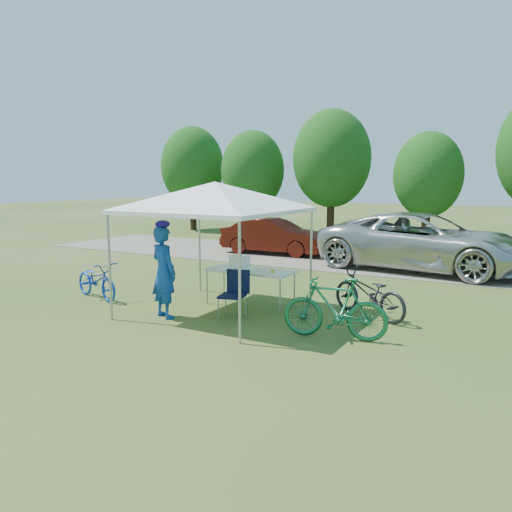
{
  "coord_description": "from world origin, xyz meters",
  "views": [
    {
      "loc": [
        5.77,
        -8.48,
        2.76
      ],
      "look_at": [
        -0.17,
        2.0,
        0.92
      ],
      "focal_mm": 35.0,
      "sensor_mm": 36.0,
      "label": 1
    }
  ],
  "objects_px": {
    "cyclist": "(164,272)",
    "sedan": "(274,236)",
    "bike_dark": "(368,293)",
    "bike_green": "(335,308)",
    "folding_chair": "(235,289)",
    "cooler": "(240,262)",
    "folding_table": "(250,272)",
    "minivan": "(424,242)",
    "bike_blue": "(97,280)"
  },
  "relations": [
    {
      "from": "bike_dark",
      "to": "sedan",
      "type": "xyz_separation_m",
      "value": [
        -5.67,
        6.78,
        0.18
      ]
    },
    {
      "from": "folding_table",
      "to": "bike_blue",
      "type": "xyz_separation_m",
      "value": [
        -3.46,
        -1.21,
        -0.32
      ]
    },
    {
      "from": "cyclist",
      "to": "sedan",
      "type": "xyz_separation_m",
      "value": [
        -2.08,
        8.82,
        -0.26
      ]
    },
    {
      "from": "bike_blue",
      "to": "bike_dark",
      "type": "relative_size",
      "value": 0.88
    },
    {
      "from": "folding_chair",
      "to": "sedan",
      "type": "bearing_deg",
      "value": 99.18
    },
    {
      "from": "folding_chair",
      "to": "bike_blue",
      "type": "bearing_deg",
      "value": 170.92
    },
    {
      "from": "cyclist",
      "to": "bike_dark",
      "type": "distance_m",
      "value": 4.15
    },
    {
      "from": "sedan",
      "to": "bike_green",
      "type": "bearing_deg",
      "value": -149.64
    },
    {
      "from": "folding_chair",
      "to": "bike_dark",
      "type": "relative_size",
      "value": 0.51
    },
    {
      "from": "folding_chair",
      "to": "cyclist",
      "type": "xyz_separation_m",
      "value": [
        -1.22,
        -0.74,
        0.36
      ]
    },
    {
      "from": "bike_blue",
      "to": "bike_green",
      "type": "relative_size",
      "value": 0.91
    },
    {
      "from": "bike_blue",
      "to": "bike_green",
      "type": "xyz_separation_m",
      "value": [
        5.94,
        -0.1,
        0.11
      ]
    },
    {
      "from": "folding_table",
      "to": "bike_dark",
      "type": "height_order",
      "value": "bike_dark"
    },
    {
      "from": "folding_chair",
      "to": "bike_dark",
      "type": "xyz_separation_m",
      "value": [
        2.36,
        1.31,
        -0.07
      ]
    },
    {
      "from": "cooler",
      "to": "cyclist",
      "type": "height_order",
      "value": "cyclist"
    },
    {
      "from": "cooler",
      "to": "bike_green",
      "type": "xyz_separation_m",
      "value": [
        2.75,
        -1.31,
        -0.4
      ]
    },
    {
      "from": "cooler",
      "to": "sedan",
      "type": "relative_size",
      "value": 0.1
    },
    {
      "from": "bike_green",
      "to": "bike_dark",
      "type": "distance_m",
      "value": 1.66
    },
    {
      "from": "cyclist",
      "to": "bike_green",
      "type": "relative_size",
      "value": 1.02
    },
    {
      "from": "bike_green",
      "to": "sedan",
      "type": "bearing_deg",
      "value": -157.32
    },
    {
      "from": "cooler",
      "to": "bike_dark",
      "type": "distance_m",
      "value": 2.9
    },
    {
      "from": "folding_chair",
      "to": "cooler",
      "type": "relative_size",
      "value": 2.3
    },
    {
      "from": "cooler",
      "to": "bike_dark",
      "type": "relative_size",
      "value": 0.22
    },
    {
      "from": "cyclist",
      "to": "bike_dark",
      "type": "xyz_separation_m",
      "value": [
        3.58,
        2.05,
        -0.43
      ]
    },
    {
      "from": "folding_table",
      "to": "sedan",
      "type": "xyz_separation_m",
      "value": [
        -3.1,
        7.12,
        -0.08
      ]
    },
    {
      "from": "bike_blue",
      "to": "bike_dark",
      "type": "bearing_deg",
      "value": -60.98
    },
    {
      "from": "cyclist",
      "to": "cooler",
      "type": "bearing_deg",
      "value": -95.0
    },
    {
      "from": "bike_green",
      "to": "bike_dark",
      "type": "height_order",
      "value": "bike_green"
    },
    {
      "from": "cooler",
      "to": "bike_dark",
      "type": "xyz_separation_m",
      "value": [
        2.84,
        0.35,
        -0.46
      ]
    },
    {
      "from": "minivan",
      "to": "cyclist",
      "type": "bearing_deg",
      "value": 163.71
    },
    {
      "from": "folding_table",
      "to": "sedan",
      "type": "bearing_deg",
      "value": 113.49
    },
    {
      "from": "cyclist",
      "to": "bike_blue",
      "type": "bearing_deg",
      "value": 7.42
    },
    {
      "from": "bike_dark",
      "to": "cooler",
      "type": "bearing_deg",
      "value": -56.65
    },
    {
      "from": "folding_chair",
      "to": "sedan",
      "type": "height_order",
      "value": "sedan"
    },
    {
      "from": "folding_table",
      "to": "cyclist",
      "type": "height_order",
      "value": "cyclist"
    },
    {
      "from": "folding_table",
      "to": "folding_chair",
      "type": "bearing_deg",
      "value": -77.76
    },
    {
      "from": "bike_green",
      "to": "cooler",
      "type": "bearing_deg",
      "value": -126.31
    },
    {
      "from": "folding_table",
      "to": "bike_green",
      "type": "distance_m",
      "value": 2.81
    },
    {
      "from": "cyclist",
      "to": "sedan",
      "type": "relative_size",
      "value": 0.47
    },
    {
      "from": "cyclist",
      "to": "minivan",
      "type": "relative_size",
      "value": 0.3
    },
    {
      "from": "folding_table",
      "to": "folding_chair",
      "type": "height_order",
      "value": "folding_chair"
    },
    {
      "from": "folding_table",
      "to": "minivan",
      "type": "distance_m",
      "value": 6.8
    },
    {
      "from": "sedan",
      "to": "folding_table",
      "type": "bearing_deg",
      "value": -159.61
    },
    {
      "from": "folding_table",
      "to": "bike_blue",
      "type": "relative_size",
      "value": 1.17
    },
    {
      "from": "cyclist",
      "to": "sedan",
      "type": "bearing_deg",
      "value": -58.08
    },
    {
      "from": "cooler",
      "to": "cyclist",
      "type": "bearing_deg",
      "value": -113.63
    },
    {
      "from": "cyclist",
      "to": "minivan",
      "type": "height_order",
      "value": "cyclist"
    },
    {
      "from": "folding_chair",
      "to": "minivan",
      "type": "distance_m",
      "value": 7.64
    },
    {
      "from": "folding_table",
      "to": "cooler",
      "type": "xyz_separation_m",
      "value": [
        -0.27,
        0.0,
        0.2
      ]
    },
    {
      "from": "cyclist",
      "to": "sedan",
      "type": "height_order",
      "value": "cyclist"
    }
  ]
}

